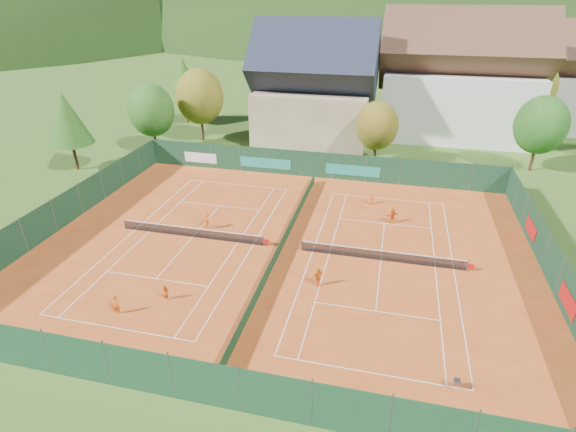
{
  "coord_description": "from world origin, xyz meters",
  "views": [
    {
      "loc": [
        7.82,
        -30.78,
        19.16
      ],
      "look_at": [
        0.0,
        2.0,
        2.0
      ],
      "focal_mm": 28.0,
      "sensor_mm": 36.0,
      "label": 1
    }
  ],
  "objects_px": {
    "player_left_far": "(207,221)",
    "player_right_far_b": "(392,216)",
    "hotel_block_a": "(459,84)",
    "ball_hopper": "(457,382)",
    "player_left_mid": "(165,293)",
    "player_right_far_a": "(371,199)",
    "chalet": "(314,92)",
    "hotel_block_b": "(553,83)",
    "player_right_near": "(318,277)",
    "player_left_near": "(116,305)"
  },
  "relations": [
    {
      "from": "player_left_mid",
      "to": "player_right_far_b",
      "type": "relative_size",
      "value": 0.84
    },
    {
      "from": "player_right_far_a",
      "to": "player_left_near",
      "type": "bearing_deg",
      "value": 38.25
    },
    {
      "from": "player_right_far_a",
      "to": "player_right_far_b",
      "type": "xyz_separation_m",
      "value": [
        2.17,
        -3.51,
        0.11
      ]
    },
    {
      "from": "hotel_block_b",
      "to": "player_left_far",
      "type": "relative_size",
      "value": 11.25
    },
    {
      "from": "player_left_far",
      "to": "player_right_far_a",
      "type": "bearing_deg",
      "value": -128.63
    },
    {
      "from": "player_left_near",
      "to": "player_left_mid",
      "type": "distance_m",
      "value": 3.19
    },
    {
      "from": "hotel_block_a",
      "to": "player_left_mid",
      "type": "relative_size",
      "value": 18.18
    },
    {
      "from": "player_left_mid",
      "to": "player_right_near",
      "type": "height_order",
      "value": "player_right_near"
    },
    {
      "from": "player_left_mid",
      "to": "player_right_far_a",
      "type": "relative_size",
      "value": 1.0
    },
    {
      "from": "player_left_far",
      "to": "player_right_near",
      "type": "distance_m",
      "value": 12.73
    },
    {
      "from": "chalet",
      "to": "hotel_block_b",
      "type": "height_order",
      "value": "chalet"
    },
    {
      "from": "hotel_block_a",
      "to": "player_right_near",
      "type": "height_order",
      "value": "hotel_block_a"
    },
    {
      "from": "hotel_block_a",
      "to": "hotel_block_b",
      "type": "distance_m",
      "value": 16.14
    },
    {
      "from": "hotel_block_a",
      "to": "player_right_far_a",
      "type": "distance_m",
      "value": 28.31
    },
    {
      "from": "ball_hopper",
      "to": "player_left_near",
      "type": "distance_m",
      "value": 21.13
    },
    {
      "from": "hotel_block_a",
      "to": "player_right_far_b",
      "type": "bearing_deg",
      "value": -104.15
    },
    {
      "from": "hotel_block_a",
      "to": "player_right_near",
      "type": "xyz_separation_m",
      "value": [
        -12.25,
        -40.44,
        -6.63
      ]
    },
    {
      "from": "player_left_far",
      "to": "player_right_near",
      "type": "relative_size",
      "value": 1.02
    },
    {
      "from": "player_right_far_a",
      "to": "hotel_block_a",
      "type": "bearing_deg",
      "value": -126.34
    },
    {
      "from": "player_right_far_a",
      "to": "player_left_far",
      "type": "bearing_deg",
      "value": 15.47
    },
    {
      "from": "player_left_mid",
      "to": "player_right_near",
      "type": "relative_size",
      "value": 0.79
    },
    {
      "from": "player_left_mid",
      "to": "player_right_far_b",
      "type": "xyz_separation_m",
      "value": [
        14.73,
        15.26,
        0.11
      ]
    },
    {
      "from": "player_left_far",
      "to": "player_right_near",
      "type": "xyz_separation_m",
      "value": [
        11.11,
        -6.21,
        -0.02
      ]
    },
    {
      "from": "chalet",
      "to": "player_right_far_b",
      "type": "distance_m",
      "value": 26.68
    },
    {
      "from": "player_left_far",
      "to": "player_right_far_a",
      "type": "distance_m",
      "value": 16.2
    },
    {
      "from": "hotel_block_a",
      "to": "ball_hopper",
      "type": "height_order",
      "value": "hotel_block_a"
    },
    {
      "from": "chalet",
      "to": "hotel_block_b",
      "type": "bearing_deg",
      "value": 22.99
    },
    {
      "from": "hotel_block_a",
      "to": "player_left_near",
      "type": "height_order",
      "value": "hotel_block_a"
    },
    {
      "from": "hotel_block_b",
      "to": "player_right_near",
      "type": "xyz_separation_m",
      "value": [
        -26.25,
        -48.44,
        -5.87
      ]
    },
    {
      "from": "player_right_near",
      "to": "player_right_far_b",
      "type": "relative_size",
      "value": 1.06
    },
    {
      "from": "player_left_mid",
      "to": "player_right_near",
      "type": "xyz_separation_m",
      "value": [
        9.86,
        4.09,
        0.16
      ]
    },
    {
      "from": "player_left_far",
      "to": "player_right_far_b",
      "type": "relative_size",
      "value": 1.08
    },
    {
      "from": "hotel_block_a",
      "to": "ball_hopper",
      "type": "distance_m",
      "value": 48.63
    },
    {
      "from": "ball_hopper",
      "to": "player_left_far",
      "type": "bearing_deg",
      "value": 145.27
    },
    {
      "from": "player_left_far",
      "to": "player_right_far_b",
      "type": "bearing_deg",
      "value": -142.9
    },
    {
      "from": "player_left_far",
      "to": "player_right_far_b",
      "type": "distance_m",
      "value": 16.73
    },
    {
      "from": "hotel_block_b",
      "to": "player_left_near",
      "type": "xyz_separation_m",
      "value": [
        -38.54,
        -54.6,
        -5.91
      ]
    },
    {
      "from": "hotel_block_a",
      "to": "player_right_far_b",
      "type": "height_order",
      "value": "hotel_block_a"
    },
    {
      "from": "player_right_far_a",
      "to": "ball_hopper",
      "type": "bearing_deg",
      "value": 89.28
    },
    {
      "from": "chalet",
      "to": "player_left_mid",
      "type": "xyz_separation_m",
      "value": [
        -3.11,
        -38.53,
        -6.03
      ]
    },
    {
      "from": "hotel_block_a",
      "to": "player_left_far",
      "type": "height_order",
      "value": "hotel_block_a"
    },
    {
      "from": "ball_hopper",
      "to": "chalet",
      "type": "bearing_deg",
      "value": 110.29
    },
    {
      "from": "player_right_near",
      "to": "ball_hopper",
      "type": "bearing_deg",
      "value": -78.96
    },
    {
      "from": "chalet",
      "to": "ball_hopper",
      "type": "height_order",
      "value": "chalet"
    },
    {
      "from": "player_left_near",
      "to": "player_right_far_b",
      "type": "relative_size",
      "value": 0.99
    },
    {
      "from": "player_left_near",
      "to": "player_right_far_b",
      "type": "bearing_deg",
      "value": 28.26
    },
    {
      "from": "chalet",
      "to": "hotel_block_b",
      "type": "relative_size",
      "value": 0.94
    },
    {
      "from": "chalet",
      "to": "player_right_far_b",
      "type": "height_order",
      "value": "chalet"
    },
    {
      "from": "player_right_far_a",
      "to": "chalet",
      "type": "bearing_deg",
      "value": -80.46
    },
    {
      "from": "ball_hopper",
      "to": "player_right_far_a",
      "type": "distance_m",
      "value": 23.07
    }
  ]
}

